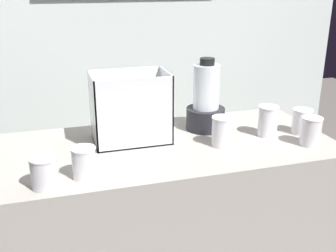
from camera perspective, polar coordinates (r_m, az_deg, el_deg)
The scene contains 10 objects.
counter at distance 1.93m, azimuth 0.00°, elevation -14.96°, with size 1.40×0.64×0.90m, color #9E998E.
back_wall_unit at distance 2.34m, azimuth -5.43°, elevation 12.90°, with size 2.60×0.24×2.50m.
carrot_display_bin at distance 1.72m, azimuth -5.30°, elevation 1.03°, with size 0.32×0.20×0.29m.
blender_pitcher at distance 1.84m, azimuth 5.32°, elevation 3.23°, with size 0.17×0.17×0.33m.
juice_cup_carrot_far_left at distance 1.41m, azimuth -16.87°, elevation -6.52°, with size 0.09×0.09×0.11m.
juice_cup_mango_left at distance 1.44m, azimuth -11.66°, elevation -5.25°, with size 0.09×0.09×0.11m.
juice_cup_pomegranate_middle at distance 1.69m, azimuth 7.54°, elevation -0.88°, with size 0.09×0.09×0.12m.
juice_cup_orange_right at distance 1.83m, azimuth 13.78°, elevation 0.39°, with size 0.09×0.09×0.13m.
juice_cup_carrot_far_right at distance 1.78m, azimuth 19.35°, elevation -0.85°, with size 0.09×0.09×0.12m.
juice_cup_orange_rightmost at distance 1.90m, azimuth 18.21°, elevation 0.43°, with size 0.09×0.09×0.11m.
Camera 1 is at (-0.45, -1.51, 1.56)m, focal length 43.55 mm.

